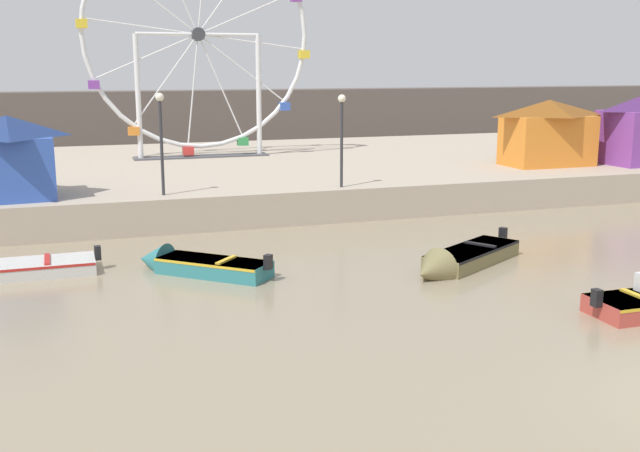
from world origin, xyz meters
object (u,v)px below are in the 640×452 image
motorboat_olive_wood (458,260)px  promenade_lamp_far (161,129)px  promenade_lamp_near (342,127)px  carnival_booth_orange_canopy (548,131)px  carnival_booth_blue_tent (9,155)px  motorboat_teal_painted (193,264)px  ferris_wheel_white_frame (198,38)px

motorboat_olive_wood → promenade_lamp_far: bearing=-79.8°
promenade_lamp_near → motorboat_olive_wood: bearing=-85.3°
carnival_booth_orange_canopy → motorboat_olive_wood: bearing=-133.8°
motorboat_olive_wood → carnival_booth_blue_tent: (-13.38, 10.14, 2.70)m
motorboat_teal_painted → carnival_booth_orange_canopy: (19.42, 9.62, 2.78)m
motorboat_olive_wood → carnival_booth_blue_tent: size_ratio=1.40×
promenade_lamp_far → motorboat_olive_wood: bearing=-48.6°
motorboat_teal_painted → promenade_lamp_far: size_ratio=1.05×
motorboat_olive_wood → carnival_booth_blue_tent: bearing=-68.3°
motorboat_teal_painted → promenade_lamp_far: 7.64m
carnival_booth_orange_canopy → promenade_lamp_far: promenade_lamp_far is taller
promenade_lamp_near → carnival_booth_blue_tent: bearing=173.1°
carnival_booth_orange_canopy → ferris_wheel_white_frame: bearing=150.2°
promenade_lamp_near → promenade_lamp_far: 7.20m
motorboat_olive_wood → promenade_lamp_far: (-7.89, 8.96, 3.63)m
motorboat_olive_wood → promenade_lamp_near: size_ratio=1.34×
carnival_booth_blue_tent → motorboat_teal_painted: bearing=-60.0°
ferris_wheel_white_frame → promenade_lamp_near: 13.40m
carnival_booth_blue_tent → promenade_lamp_far: 5.69m
motorboat_olive_wood → carnival_booth_blue_tent: 17.00m
motorboat_teal_painted → ferris_wheel_white_frame: (3.73, 18.70, 7.39)m
motorboat_teal_painted → promenade_lamp_far: (0.05, 6.72, 3.64)m
motorboat_olive_wood → ferris_wheel_white_frame: bearing=-109.8°
carnival_booth_blue_tent → promenade_lamp_near: size_ratio=0.96×
carnival_booth_orange_canopy → promenade_lamp_far: (-19.37, -2.91, 0.86)m
promenade_lamp_near → ferris_wheel_white_frame: bearing=105.9°
motorboat_teal_painted → carnival_booth_blue_tent: size_ratio=1.14×
ferris_wheel_white_frame → carnival_booth_blue_tent: 14.93m
motorboat_teal_painted → promenade_lamp_near: bearing=-96.3°
motorboat_teal_painted → promenade_lamp_near: promenade_lamp_near is taller
motorboat_teal_painted → promenade_lamp_far: bearing=-48.0°
ferris_wheel_white_frame → promenade_lamp_far: size_ratio=3.22×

